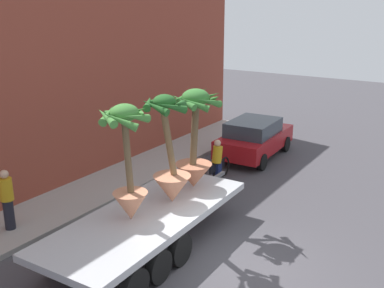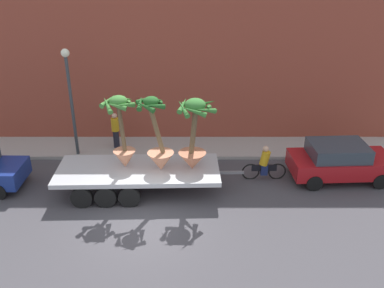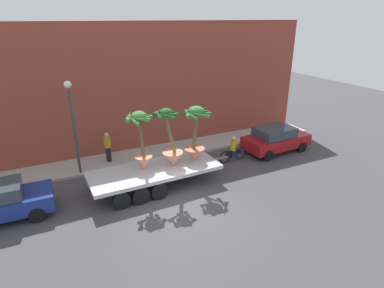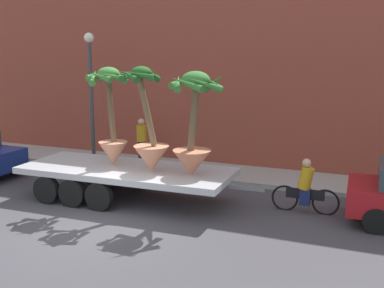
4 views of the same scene
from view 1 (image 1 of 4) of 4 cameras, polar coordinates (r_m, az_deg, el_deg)
The scene contains 10 objects.
ground_plane at distance 11.56m, azimuth 5.61°, elevation -14.83°, with size 60.00×60.00×0.00m, color #423F44.
sidewalk at distance 14.96m, azimuth -15.70°, elevation -7.33°, with size 24.00×2.20×0.15m, color #A39E99.
building_facade at distance 15.22m, azimuth -21.12°, elevation 7.23°, with size 24.00×1.20×7.58m, color brown.
flatbed_trailer at distance 11.82m, azimuth -6.23°, elevation -9.80°, with size 7.31×2.61×0.98m.
potted_palm_rear at distance 12.02m, azimuth -2.74°, elevation -2.57°, with size 1.38×1.26×2.96m.
potted_palm_middle at distance 13.05m, azimuth 0.33°, elevation 0.04°, with size 1.54×1.64×2.85m.
potted_palm_front at distance 11.06m, azimuth -7.93°, elevation -2.86°, with size 1.33×1.28×2.92m.
cyclist at distance 16.37m, azimuth 3.12°, elevation -2.31°, with size 1.84×0.35×1.54m.
parked_car at distance 18.96m, azimuth 7.70°, elevation 0.79°, with size 4.20×2.11×1.58m.
pedestrian_near_gate at distance 13.47m, azimuth -21.86°, elevation -6.27°, with size 0.36×0.36×1.71m.
Camera 1 is at (-8.78, -4.42, 6.10)m, focal length 43.21 mm.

